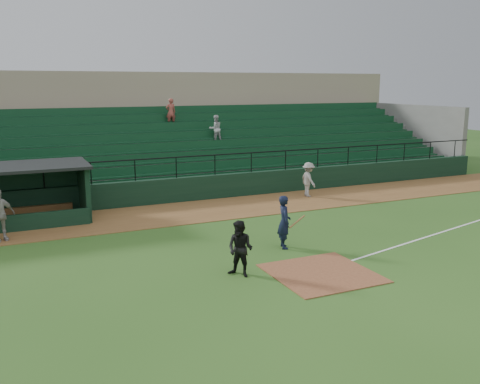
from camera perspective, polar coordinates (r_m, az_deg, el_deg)
name	(u,v)px	position (r m, az deg, el deg)	size (l,w,h in m)	color
ground	(304,264)	(17.07, 7.03, -7.74)	(90.00, 90.00, 0.00)	#2F591D
warning_track	(213,209)	(23.96, -2.97, -1.91)	(40.00, 4.00, 0.03)	brown
home_plate_dirt	(322,273)	(16.27, 8.89, -8.72)	(3.00, 3.00, 0.03)	brown
foul_line	(459,227)	(22.92, 22.77, -3.49)	(18.00, 0.09, 0.01)	white
stadium_structure	(160,141)	(31.49, -8.71, 5.48)	(38.00, 13.08, 6.40)	black
batter_at_plate	(284,222)	(18.31, 4.84, -3.26)	(1.10, 0.78, 1.87)	black
umpire	(240,249)	(15.63, 0.03, -6.21)	(0.83, 0.64, 1.70)	black
runner	(309,179)	(26.69, 7.47, 1.36)	(1.13, 0.65, 1.74)	gray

